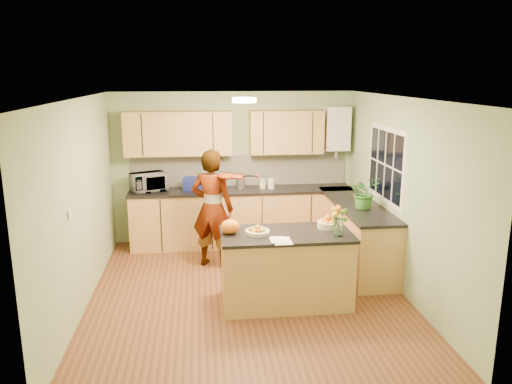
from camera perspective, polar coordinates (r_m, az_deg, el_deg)
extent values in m
plane|color=brown|center=(6.61, -0.99, -11.50)|extent=(4.50, 4.50, 0.00)
cube|color=white|center=(6.00, -1.08, 10.69)|extent=(4.00, 4.50, 0.02)
cube|color=#90AA7A|center=(8.38, -2.53, 2.85)|extent=(4.00, 0.02, 2.50)
cube|color=#90AA7A|center=(4.06, 2.08, -8.77)|extent=(4.00, 0.02, 2.50)
cube|color=#90AA7A|center=(6.33, -19.38, -1.40)|extent=(0.02, 4.50, 2.50)
cube|color=#90AA7A|center=(6.68, 16.30, -0.42)|extent=(0.02, 4.50, 2.50)
cube|color=#B9824A|center=(8.28, -1.63, -2.97)|extent=(3.60, 0.60, 0.90)
cube|color=black|center=(8.15, -1.65, 0.19)|extent=(3.64, 0.62, 0.04)
cube|color=#B9824A|center=(7.56, 11.33, -4.85)|extent=(0.60, 2.20, 0.90)
cube|color=black|center=(7.42, 11.42, -1.41)|extent=(0.62, 2.24, 0.04)
cube|color=white|center=(8.38, -1.84, 2.51)|extent=(3.60, 0.02, 0.52)
cube|color=#B9824A|center=(8.11, -8.88, 6.63)|extent=(1.70, 0.34, 0.70)
cube|color=#B9824A|center=(8.23, 3.47, 6.86)|extent=(1.20, 0.34, 0.70)
cube|color=white|center=(8.42, 9.21, 7.21)|extent=(0.40, 0.30, 0.72)
cylinder|color=#AEAEB3|center=(8.47, 9.11, 4.52)|extent=(0.06, 0.06, 0.20)
cube|color=white|center=(7.16, 14.58, 3.05)|extent=(0.01, 1.30, 1.05)
cube|color=black|center=(7.16, 14.55, 3.05)|extent=(0.01, 1.18, 0.92)
cube|color=white|center=(5.75, -20.54, -2.43)|extent=(0.02, 0.09, 0.09)
cylinder|color=#FFEABF|center=(6.30, -1.35, 10.46)|extent=(0.30, 0.30, 0.06)
cylinder|color=white|center=(6.30, -1.35, 10.73)|extent=(0.10, 0.10, 0.02)
cube|color=#B9824A|center=(6.21, 3.42, -8.84)|extent=(1.55, 0.77, 0.87)
cube|color=black|center=(6.05, 3.48, -4.85)|extent=(1.59, 0.81, 0.04)
cylinder|color=beige|center=(5.99, 0.17, -4.60)|extent=(0.29, 0.29, 0.04)
cylinder|color=beige|center=(6.29, 8.20, -3.71)|extent=(0.26, 0.26, 0.08)
cylinder|color=silver|center=(5.98, 9.48, -4.01)|extent=(0.10, 0.10, 0.20)
ellipsoid|color=orange|center=(5.99, -2.97, -3.97)|extent=(0.25, 0.22, 0.17)
cube|color=white|center=(5.75, 3.01, -5.58)|extent=(0.21, 0.28, 0.01)
imported|color=#EAB68F|center=(7.27, -5.01, -1.90)|extent=(0.75, 0.63, 1.74)
imported|color=white|center=(8.16, -12.17, 1.11)|extent=(0.64, 0.55, 0.30)
cube|color=navy|center=(8.12, -7.27, 0.95)|extent=(0.32, 0.28, 0.21)
cylinder|color=#AEAEB3|center=(8.17, -1.78, 1.10)|extent=(0.15, 0.15, 0.21)
sphere|color=black|center=(8.14, -1.79, 2.06)|extent=(0.07, 0.07, 0.07)
cylinder|color=beige|center=(8.19, 0.77, 0.96)|extent=(0.13, 0.13, 0.16)
cylinder|color=white|center=(8.19, 1.75, 0.99)|extent=(0.14, 0.14, 0.17)
imported|color=#377B29|center=(7.10, 12.30, -0.04)|extent=(0.47, 0.43, 0.46)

